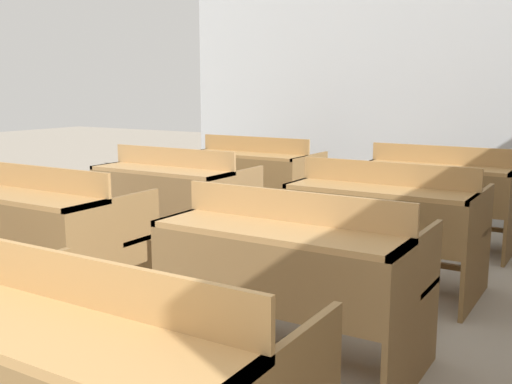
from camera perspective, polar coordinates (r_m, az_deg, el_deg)
wall_back at (r=6.40m, az=17.78°, el=9.32°), size 6.13×0.06×2.73m
bench_second_left at (r=4.11m, az=-19.62°, el=-3.27°), size 1.22×0.77×0.89m
bench_second_center at (r=2.99m, az=3.53°, el=-7.56°), size 1.22×0.77×0.89m
bench_third_left at (r=5.04m, az=-7.80°, el=-0.40°), size 1.22×0.77×0.89m
bench_third_center at (r=4.17m, az=12.22°, el=-2.73°), size 1.22×0.77×0.89m
bench_back_left at (r=6.11m, az=-0.11°, el=1.50°), size 1.22×0.77×0.89m
bench_back_center at (r=5.41m, az=17.09°, el=-0.05°), size 1.22×0.77×0.89m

